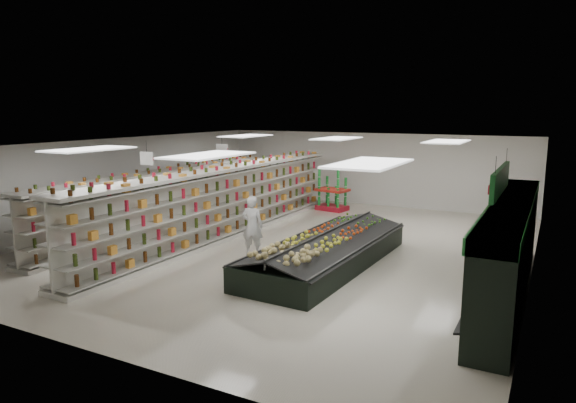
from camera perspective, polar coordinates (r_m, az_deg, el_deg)
The scene contains 16 objects.
floor at distance 16.27m, azimuth -0.14°, elevation -4.88°, with size 16.00×16.00×0.00m, color beige.
ceiling at distance 15.74m, azimuth -0.14°, elevation 6.44°, with size 14.00×16.00×0.02m, color white.
wall_back at distance 23.24m, azimuth 9.13°, elevation 3.58°, with size 14.00×0.02×3.20m, color silver.
wall_front at distance 9.77m, azimuth -22.76°, elevation -6.27°, with size 14.00×0.02×3.20m, color silver.
wall_left at distance 20.13m, azimuth -18.06°, elevation 2.19°, with size 0.02×16.00×3.20m, color silver.
wall_right at distance 14.14m, azimuth 25.83°, elevation -1.57°, with size 0.02×16.00×3.20m, color silver.
produce_wall_case at distance 12.77m, azimuth 23.34°, elevation -4.21°, with size 0.93×8.00×2.20m.
aisle_sign_near at distance 16.36m, azimuth -15.41°, elevation 4.64°, with size 0.52×0.06×0.75m.
aisle_sign_far at distance 19.46m, azimuth -7.34°, elevation 5.76°, with size 0.52×0.06×0.75m.
hortifruti_banner at distance 12.54m, azimuth 22.49°, elevation 2.17°, with size 0.12×3.20×0.95m.
gondola_left at distance 19.08m, azimuth -13.42°, elevation 0.05°, with size 1.23×12.09×2.09m.
gondola_center at distance 17.35m, azimuth -7.00°, elevation -0.36°, with size 1.18×13.50×2.34m.
produce_island at distance 14.18m, azimuth 4.35°, elevation -5.35°, with size 2.59×6.53×0.96m.
soda_endcap at distance 21.79m, azimuth 4.95°, elevation 1.10°, with size 1.41×1.07×1.65m.
shopper_main at distance 14.97m, azimuth -3.99°, elevation -2.73°, with size 0.65×0.43×1.78m, color white.
shopper_background at distance 20.83m, azimuth -6.38°, elevation 0.57°, with size 0.74×0.46×1.53m, color tan.
Camera 1 is at (7.34, -13.89, 4.24)m, focal length 32.00 mm.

